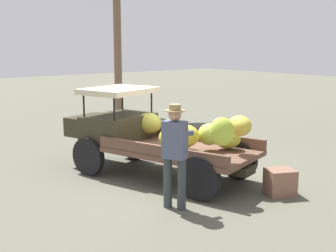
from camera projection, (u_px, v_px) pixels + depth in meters
name	position (u px, v px, depth m)	size (l,w,h in m)	color
ground_plane	(166.00, 176.00, 9.58)	(60.00, 60.00, 0.00)	#5D5C4D
truck	(150.00, 135.00, 9.55)	(4.66, 2.74, 1.86)	#322E1D
farmer	(175.00, 150.00, 7.54)	(0.57, 0.54, 1.83)	#343A3E
wooden_crate	(280.00, 182.00, 8.37)	(0.51, 0.44, 0.50)	#845C48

